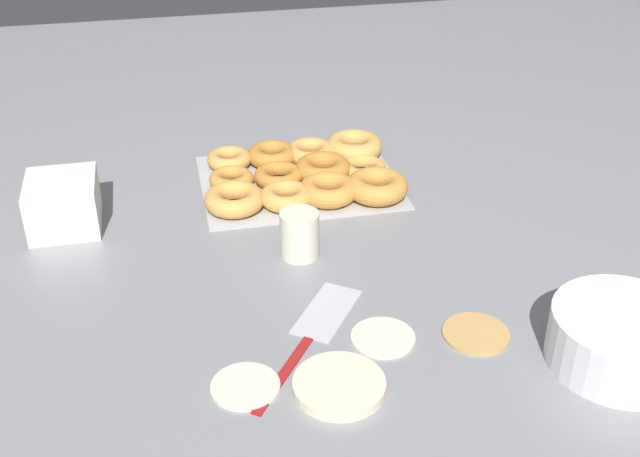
# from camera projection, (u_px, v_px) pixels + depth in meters

# --- Properties ---
(ground_plane) EXTENTS (3.00, 3.00, 0.00)m
(ground_plane) POSITION_uv_depth(u_px,v_px,m) (329.00, 289.00, 1.21)
(ground_plane) COLOR gray
(pancake_0) EXTENTS (0.09, 0.09, 0.01)m
(pancake_0) POSITION_uv_depth(u_px,v_px,m) (383.00, 336.00, 1.11)
(pancake_0) COLOR beige
(pancake_0) RESTS_ON ground_plane
(pancake_1) EXTENTS (0.09, 0.09, 0.01)m
(pancake_1) POSITION_uv_depth(u_px,v_px,m) (476.00, 332.00, 1.11)
(pancake_1) COLOR tan
(pancake_1) RESTS_ON ground_plane
(pancake_2) EXTENTS (0.09, 0.09, 0.01)m
(pancake_2) POSITION_uv_depth(u_px,v_px,m) (245.00, 385.00, 1.02)
(pancake_2) COLOR beige
(pancake_2) RESTS_ON ground_plane
(pancake_3) EXTENTS (0.12, 0.12, 0.01)m
(pancake_3) POSITION_uv_depth(u_px,v_px,m) (339.00, 386.00, 1.02)
(pancake_3) COLOR beige
(pancake_3) RESTS_ON ground_plane
(donut_tray) EXTENTS (0.37, 0.29, 0.04)m
(donut_tray) POSITION_uv_depth(u_px,v_px,m) (307.00, 174.00, 1.50)
(donut_tray) COLOR #ADAFB5
(donut_tray) RESTS_ON ground_plane
(batter_bowl) EXTENTS (0.19, 0.19, 0.07)m
(batter_bowl) POSITION_uv_depth(u_px,v_px,m) (622.00, 339.00, 1.05)
(batter_bowl) COLOR white
(batter_bowl) RESTS_ON ground_plane
(container_stack) EXTENTS (0.12, 0.13, 0.09)m
(container_stack) POSITION_uv_depth(u_px,v_px,m) (63.00, 204.00, 1.35)
(container_stack) COLOR white
(container_stack) RESTS_ON ground_plane
(paper_cup) EXTENTS (0.06, 0.06, 0.08)m
(paper_cup) POSITION_uv_depth(u_px,v_px,m) (300.00, 234.00, 1.27)
(paper_cup) COLOR beige
(paper_cup) RESTS_ON ground_plane
(spatula) EXTENTS (0.20, 0.26, 0.01)m
(spatula) POSITION_uv_depth(u_px,v_px,m) (318.00, 324.00, 1.13)
(spatula) COLOR maroon
(spatula) RESTS_ON ground_plane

